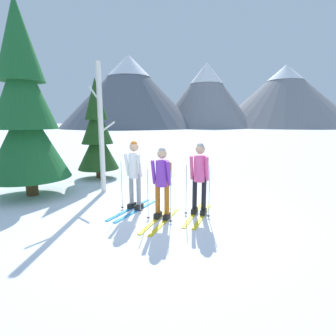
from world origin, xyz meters
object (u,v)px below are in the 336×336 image
(skier_in_white, at_px, (134,173))
(pine_tree_near, at_px, (97,133))
(birch_tree_tall, at_px, (101,129))
(skier_in_pink, at_px, (200,176))
(skier_in_purple, at_px, (162,180))
(pine_tree_mid, at_px, (24,109))

(skier_in_white, distance_m, pine_tree_near, 4.19)
(skier_in_white, relative_size, birch_tree_tall, 0.45)
(skier_in_pink, distance_m, pine_tree_near, 5.36)
(pine_tree_near, relative_size, birch_tree_tall, 0.97)
(skier_in_white, height_order, birch_tree_tall, birch_tree_tall)
(birch_tree_tall, bearing_deg, skier_in_white, -43.37)
(skier_in_white, xyz_separation_m, pine_tree_near, (-2.51, 3.26, 0.79))
(skier_in_pink, xyz_separation_m, pine_tree_near, (-4.11, 3.34, 0.79))
(skier_in_purple, height_order, pine_tree_near, pine_tree_near)
(skier_in_white, height_order, pine_tree_near, pine_tree_near)
(skier_in_white, bearing_deg, birch_tree_tall, 136.63)
(pine_tree_mid, bearing_deg, skier_in_white, -10.85)
(skier_in_white, distance_m, skier_in_pink, 1.61)
(skier_in_pink, height_order, birch_tree_tall, birch_tree_tall)
(skier_in_purple, relative_size, pine_tree_mid, 0.31)
(skier_in_purple, distance_m, skier_in_pink, 0.90)
(skier_in_white, distance_m, pine_tree_mid, 3.84)
(skier_in_pink, bearing_deg, skier_in_white, 177.26)
(pine_tree_near, bearing_deg, pine_tree_mid, -109.42)
(skier_in_pink, xyz_separation_m, birch_tree_tall, (-3.08, 1.47, 1.03))
(skier_in_pink, distance_m, pine_tree_mid, 5.33)
(skier_in_white, bearing_deg, pine_tree_mid, 169.15)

